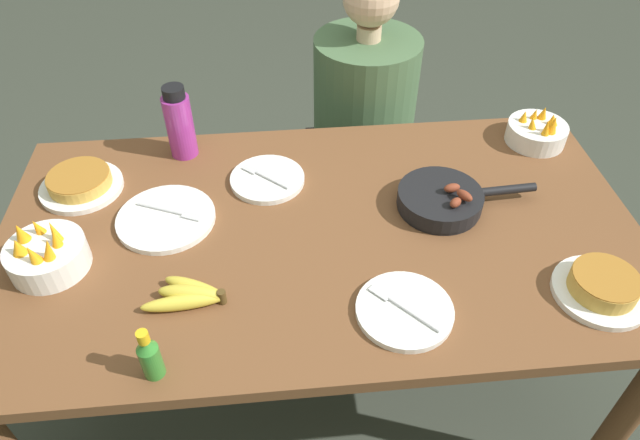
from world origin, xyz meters
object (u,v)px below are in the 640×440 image
frittata_plate_center (602,287)px  person_figure (362,148)px  frittata_plate_side (80,183)px  water_bottle (180,123)px  fruit_bowl_mango (537,132)px  hot_sauce_bottle (150,356)px  empty_plate_far_left (166,218)px  empty_plate_near_front (404,310)px  skillet (442,199)px  fruit_bowl_citrus (46,254)px  empty_plate_far_right (267,179)px  banana_bunch (190,295)px

frittata_plate_center → person_figure: 1.13m
frittata_plate_side → water_bottle: water_bottle is taller
fruit_bowl_mango → hot_sauce_bottle: bearing=-146.4°
hot_sauce_bottle → person_figure: size_ratio=0.12×
empty_plate_far_left → empty_plate_near_front: bearing=-32.5°
fruit_bowl_mango → hot_sauce_bottle: size_ratio=1.31×
empty_plate_far_left → water_bottle: water_bottle is taller
water_bottle → empty_plate_near_front: bearing=-50.8°
skillet → frittata_plate_center: 0.44m
fruit_bowl_citrus → person_figure: size_ratio=0.16×
frittata_plate_side → person_figure: person_figure is taller
frittata_plate_center → hot_sauce_bottle: 1.01m
fruit_bowl_citrus → empty_plate_near_front: bearing=-15.0°
empty_plate_near_front → empty_plate_far_right: size_ratio=1.05×
empty_plate_far_right → hot_sauce_bottle: (-0.25, -0.60, 0.05)m
empty_plate_far_right → water_bottle: (-0.24, 0.16, 0.10)m
banana_bunch → empty_plate_near_front: 0.49m
empty_plate_near_front → water_bottle: (-0.54, 0.66, 0.10)m
frittata_plate_center → frittata_plate_side: bearing=158.5°
fruit_bowl_citrus → water_bottle: water_bottle is taller
frittata_plate_side → person_figure: bearing=30.0°
empty_plate_far_right → hot_sauce_bottle: size_ratio=1.54×
frittata_plate_center → frittata_plate_side: size_ratio=0.96×
frittata_plate_center → person_figure: size_ratio=0.19×
empty_plate_far_left → water_bottle: (0.03, 0.30, 0.10)m
fruit_bowl_mango → hot_sauce_bottle: hot_sauce_bottle is taller
empty_plate_far_right → frittata_plate_center: bearing=-32.9°
banana_bunch → person_figure: person_figure is taller
skillet → empty_plate_near_front: bearing=-120.0°
banana_bunch → fruit_bowl_mango: (1.01, 0.53, 0.02)m
empty_plate_far_left → hot_sauce_bottle: bearing=-87.2°
banana_bunch → frittata_plate_side: bearing=127.6°
water_bottle → hot_sauce_bottle: size_ratio=1.64×
empty_plate_near_front → water_bottle: 0.85m
fruit_bowl_mango → fruit_bowl_citrus: bearing=-163.9°
frittata_plate_side → hot_sauce_bottle: (0.27, -0.61, 0.04)m
skillet → frittata_plate_center: skillet is taller
frittata_plate_side → empty_plate_near_front: frittata_plate_side is taller
skillet → fruit_bowl_mango: bearing=33.4°
fruit_bowl_mango → frittata_plate_side: bearing=-175.7°
fruit_bowl_mango → frittata_plate_center: bearing=-97.1°
frittata_plate_side → hot_sauce_bottle: bearing=-66.2°
banana_bunch → empty_plate_far_left: size_ratio=0.77×
empty_plate_far_right → water_bottle: bearing=146.8°
fruit_bowl_citrus → water_bottle: 0.53m
empty_plate_far_left → empty_plate_far_right: same height
skillet → fruit_bowl_mango: size_ratio=2.13×
skillet → person_figure: (-0.10, 0.68, -0.31)m
banana_bunch → water_bottle: size_ratio=0.88×
skillet → person_figure: bearing=94.9°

